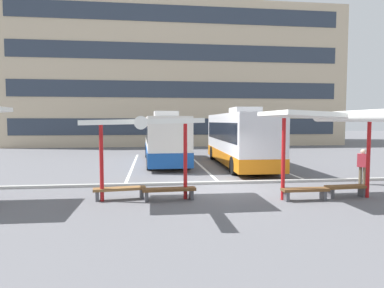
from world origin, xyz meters
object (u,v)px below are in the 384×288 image
(waiting_shelter_2, at_px, (332,118))
(bench_4, at_px, (305,191))
(coach_bus_0, at_px, (165,139))
(coach_bus_1, at_px, (239,139))
(bench_5, at_px, (346,188))
(bench_2, at_px, (120,190))
(bench_3, at_px, (169,191))
(waiting_shelter_1, at_px, (143,124))
(waiting_passenger_0, at_px, (363,164))

(waiting_shelter_2, distance_m, bench_4, 2.81)
(coach_bus_0, height_order, coach_bus_1, coach_bus_1)
(bench_5, bearing_deg, waiting_shelter_2, -156.23)
(coach_bus_1, relative_size, bench_4, 6.14)
(bench_2, bearing_deg, bench_5, -4.36)
(bench_2, distance_m, bench_5, 8.52)
(coach_bus_0, bearing_deg, coach_bus_1, -26.21)
(bench_2, xyz_separation_m, bench_4, (6.70, -0.96, -0.00))
(bench_3, bearing_deg, waiting_shelter_2, -7.07)
(waiting_shelter_1, height_order, bench_2, waiting_shelter_1)
(waiting_shelter_1, distance_m, bench_5, 7.99)
(waiting_shelter_1, relative_size, bench_4, 2.72)
(bench_3, bearing_deg, waiting_passenger_0, 12.46)
(waiting_shelter_2, bearing_deg, coach_bus_1, 94.86)
(coach_bus_1, bearing_deg, coach_bus_0, 153.79)
(waiting_shelter_2, xyz_separation_m, bench_4, (-0.90, 0.08, -2.66))
(bench_2, xyz_separation_m, waiting_passenger_0, (10.68, 1.64, 0.59))
(coach_bus_1, xyz_separation_m, bench_3, (-4.98, -8.85, -1.39))
(coach_bus_1, bearing_deg, bench_5, -79.42)
(coach_bus_1, height_order, bench_2, coach_bus_1)
(waiting_shelter_2, height_order, waiting_passenger_0, waiting_shelter_2)
(coach_bus_1, bearing_deg, waiting_shelter_2, -85.14)
(waiting_shelter_1, distance_m, bench_2, 2.65)
(coach_bus_0, bearing_deg, waiting_passenger_0, -46.94)
(bench_4, bearing_deg, coach_bus_0, 111.39)
(waiting_shelter_2, distance_m, bench_5, 2.84)
(coach_bus_0, height_order, waiting_shelter_1, coach_bus_0)
(coach_bus_0, xyz_separation_m, bench_2, (-2.07, -10.85, -1.27))
(coach_bus_1, distance_m, waiting_shelter_2, 9.69)
(waiting_shelter_1, bearing_deg, bench_3, 7.68)
(coach_bus_1, xyz_separation_m, bench_2, (-6.78, -8.53, -1.39))
(waiting_shelter_1, xyz_separation_m, bench_2, (-0.90, 0.45, -2.46))
(waiting_shelter_1, distance_m, bench_4, 6.32)
(bench_3, xyz_separation_m, waiting_shelter_2, (5.80, -0.72, 2.66))
(bench_3, bearing_deg, bench_4, -7.40)
(bench_3, bearing_deg, waiting_shelter_1, -172.32)
(bench_2, height_order, waiting_passenger_0, waiting_passenger_0)
(coach_bus_0, relative_size, waiting_passenger_0, 6.31)
(bench_5, bearing_deg, coach_bus_0, 119.20)
(waiting_shelter_1, xyz_separation_m, waiting_passenger_0, (9.78, 2.08, -1.87))
(coach_bus_0, distance_m, bench_2, 11.12)
(waiting_shelter_1, height_order, waiting_passenger_0, waiting_shelter_1)
(bench_2, xyz_separation_m, bench_3, (1.80, -0.32, 0.00))
(bench_4, bearing_deg, waiting_shelter_1, 174.93)
(coach_bus_1, height_order, waiting_shelter_2, coach_bus_1)
(bench_2, relative_size, bench_4, 1.13)
(coach_bus_0, bearing_deg, bench_2, -100.82)
(waiting_shelter_2, xyz_separation_m, waiting_passenger_0, (3.08, 2.68, -2.07))
(coach_bus_1, bearing_deg, bench_4, -90.52)
(waiting_shelter_1, distance_m, waiting_passenger_0, 10.17)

